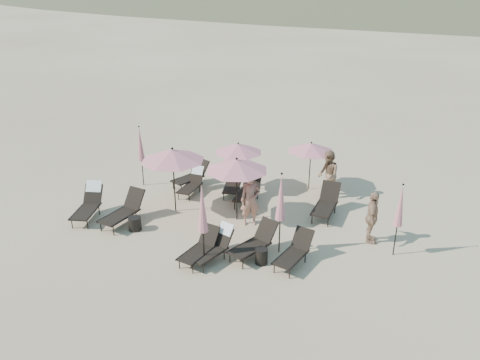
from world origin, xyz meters
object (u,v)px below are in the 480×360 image
at_px(lounger_2, 200,247).
at_px(umbrella_open_1, 237,165).
at_px(umbrella_closed_1, 400,206).
at_px(lounger_5, 294,251).
at_px(side_table_0, 135,224).
at_px(umbrella_open_0, 172,155).
at_px(umbrella_closed_2, 140,144).
at_px(umbrella_closed_3, 281,198).
at_px(beachgoer_b, 328,175).
at_px(umbrella_closed_0, 202,209).
at_px(side_table_1, 261,256).
at_px(lounger_4, 255,242).
at_px(lounger_6, 192,175).
at_px(beachgoer_a, 250,200).
at_px(umbrella_open_2, 238,148).
at_px(lounger_8, 233,183).
at_px(lounger_7, 192,182).
at_px(lounger_9, 248,190).
at_px(lounger_0, 89,203).
at_px(lounger_3, 215,245).
at_px(beachgoer_c, 372,217).
at_px(lounger_1, 124,210).
at_px(umbrella_open_3, 311,147).

relative_size(lounger_2, umbrella_open_1, 0.68).
distance_m(lounger_2, umbrella_closed_1, 6.11).
relative_size(lounger_5, side_table_0, 3.57).
xyz_separation_m(umbrella_open_0, side_table_0, (-0.48, -1.82, -1.96)).
relative_size(umbrella_open_0, umbrella_closed_2, 0.97).
height_order(umbrella_closed_3, beachgoer_b, umbrella_closed_3).
bearing_deg(umbrella_closed_0, umbrella_closed_1, 30.55).
bearing_deg(side_table_1, lounger_2, -161.97).
xyz_separation_m(umbrella_closed_0, umbrella_closed_2, (-5.22, 4.20, -0.09)).
relative_size(lounger_5, umbrella_closed_2, 0.65).
xyz_separation_m(lounger_4, lounger_6, (-4.52, 3.90, -0.01)).
height_order(lounger_5, beachgoer_a, beachgoer_a).
xyz_separation_m(umbrella_open_2, umbrella_closed_1, (6.44, -2.35, -0.15)).
relative_size(lounger_5, umbrella_open_1, 0.71).
distance_m(lounger_4, lounger_8, 4.73).
height_order(lounger_4, lounger_7, lounger_4).
bearing_deg(umbrella_closed_0, side_table_0, 164.38).
height_order(lounger_9, umbrella_closed_1, umbrella_closed_1).
height_order(lounger_0, umbrella_open_2, umbrella_open_2).
distance_m(umbrella_closed_1, umbrella_closed_2, 10.35).
bearing_deg(umbrella_closed_3, lounger_6, 146.62).
bearing_deg(side_table_1, umbrella_closed_2, 153.26).
relative_size(lounger_2, lounger_4, 0.88).
relative_size(lounger_8, umbrella_closed_3, 0.63).
height_order(lounger_3, lounger_6, lounger_3).
bearing_deg(side_table_0, beachgoer_c, 19.20).
height_order(lounger_0, umbrella_open_1, umbrella_open_1).
height_order(beachgoer_b, beachgoer_c, beachgoer_b).
relative_size(lounger_9, beachgoer_a, 1.01).
xyz_separation_m(lounger_0, side_table_0, (2.08, -0.13, -0.30)).
bearing_deg(lounger_8, umbrella_open_2, 50.32).
distance_m(lounger_6, beachgoer_c, 7.77).
xyz_separation_m(side_table_0, beachgoer_a, (3.40, 2.05, 0.70)).
bearing_deg(lounger_1, lounger_0, -170.56).
bearing_deg(beachgoer_b, beachgoer_c, 10.53).
bearing_deg(umbrella_open_0, umbrella_closed_1, 2.00).
relative_size(umbrella_open_0, umbrella_open_3, 1.22).
bearing_deg(umbrella_open_2, umbrella_open_0, -116.92).
bearing_deg(umbrella_closed_2, lounger_6, 24.21).
xyz_separation_m(lounger_8, umbrella_closed_1, (6.55, -2.07, 1.25)).
bearing_deg(umbrella_open_0, lounger_5, -16.47).
distance_m(lounger_0, beachgoer_c, 9.82).
bearing_deg(lounger_2, lounger_9, 100.58).
relative_size(lounger_8, umbrella_closed_1, 0.70).
bearing_deg(lounger_8, lounger_6, 162.64).
height_order(lounger_2, umbrella_open_1, umbrella_open_1).
distance_m(lounger_1, lounger_9, 4.73).
xyz_separation_m(lounger_3, umbrella_closed_1, (4.92, 2.54, 1.21)).
height_order(umbrella_closed_3, side_table_1, umbrella_closed_3).
bearing_deg(umbrella_open_2, lounger_3, -72.75).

